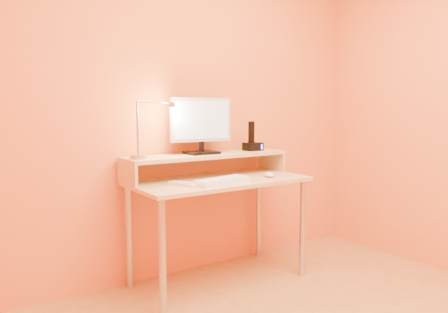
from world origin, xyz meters
TOP-DOWN VIEW (x-y plane):
  - wall_back at (0.00, 1.50)m, footprint 3.00×0.04m
  - desk_leg_fl at (-0.55, 0.93)m, footprint 0.04×0.04m
  - desk_leg_fr at (0.55, 0.93)m, footprint 0.04×0.04m
  - desk_leg_bl at (-0.55, 1.43)m, footprint 0.04×0.04m
  - desk_leg_br at (0.55, 1.43)m, footprint 0.04×0.04m
  - desk_lower at (0.00, 1.18)m, footprint 1.20×0.60m
  - shelf_riser_left at (-0.59, 1.33)m, footprint 0.02×0.30m
  - shelf_riser_right at (0.59, 1.33)m, footprint 0.02×0.30m
  - desk_shelf at (0.00, 1.33)m, footprint 1.20×0.30m
  - monitor_foot at (-0.04, 1.33)m, footprint 0.22×0.16m
  - monitor_neck at (-0.04, 1.33)m, footprint 0.04×0.04m
  - monitor_panel at (-0.04, 1.34)m, footprint 0.45×0.09m
  - monitor_back at (-0.04, 1.36)m, footprint 0.40×0.06m
  - monitor_screen at (-0.04, 1.32)m, footprint 0.40×0.05m
  - lamp_base at (-0.53, 1.30)m, footprint 0.10×0.10m
  - lamp_post at (-0.53, 1.30)m, footprint 0.01×0.01m
  - lamp_arm at (-0.41, 1.30)m, footprint 0.24×0.01m
  - lamp_head at (-0.29, 1.30)m, footprint 0.04×0.04m
  - lamp_bulb at (-0.29, 1.30)m, footprint 0.03×0.03m
  - phone_dock at (0.41, 1.33)m, footprint 0.13×0.10m
  - phone_handset at (0.39, 1.33)m, footprint 0.04×0.03m
  - phone_led at (0.45, 1.28)m, footprint 0.01×0.00m
  - keyboard at (-0.08, 1.03)m, footprint 0.43×0.21m
  - mouse at (0.34, 1.05)m, footprint 0.09×0.12m
  - remote_control at (-0.33, 1.09)m, footprint 0.12×0.20m

SIDE VIEW (x-z plane):
  - desk_leg_fl at x=-0.55m, z-range 0.00..0.69m
  - desk_leg_fr at x=0.55m, z-range 0.00..0.69m
  - desk_leg_bl at x=-0.55m, z-range 0.00..0.69m
  - desk_leg_br at x=0.55m, z-range 0.00..0.69m
  - desk_lower at x=0.00m, z-range 0.70..0.72m
  - remote_control at x=-0.33m, z-range 0.72..0.74m
  - keyboard at x=-0.08m, z-range 0.72..0.74m
  - mouse at x=0.34m, z-range 0.72..0.76m
  - shelf_riser_left at x=-0.59m, z-range 0.72..0.85m
  - shelf_riser_right at x=0.59m, z-range 0.72..0.85m
  - desk_shelf at x=0.00m, z-range 0.86..0.88m
  - monitor_foot at x=-0.04m, z-range 0.88..0.90m
  - lamp_base at x=-0.53m, z-range 0.88..0.90m
  - phone_dock at x=0.41m, z-range 0.88..0.94m
  - phone_led at x=0.45m, z-range 0.89..0.93m
  - monitor_neck at x=-0.04m, z-range 0.90..0.97m
  - phone_handset at x=0.39m, z-range 0.94..1.10m
  - lamp_post at x=-0.53m, z-range 0.91..1.24m
  - monitor_panel at x=-0.04m, z-range 0.97..1.27m
  - monitor_back at x=-0.04m, z-range 0.99..1.25m
  - monitor_screen at x=-0.04m, z-range 0.99..1.25m
  - lamp_bulb at x=-0.29m, z-range 1.20..1.21m
  - lamp_head at x=-0.29m, z-range 1.21..1.24m
  - lamp_arm at x=-0.41m, z-range 1.23..1.24m
  - wall_back at x=0.00m, z-range 0.00..2.50m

